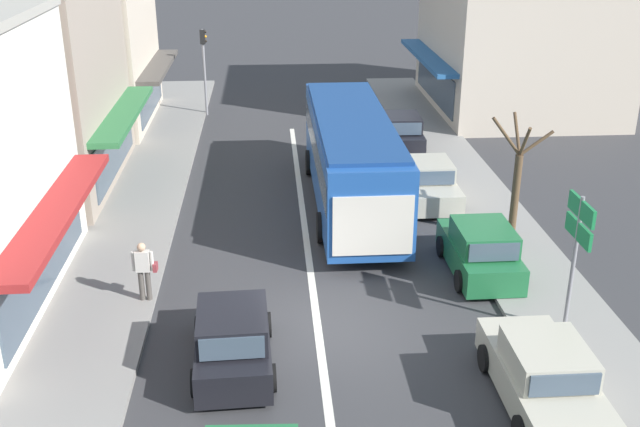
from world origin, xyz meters
The scene contains 17 objects.
ground_plane centered at (0.00, 0.00, 0.00)m, with size 140.00×140.00×0.00m, color #353538.
lane_centre_line centered at (0.00, 4.00, 0.00)m, with size 0.20×28.00×0.01m, color silver.
sidewalk_left centered at (-6.80, 6.00, 0.07)m, with size 5.20×44.00×0.14m, color gray.
kerb_right centered at (6.20, 6.00, 0.06)m, with size 2.80×44.00×0.12m, color gray.
shopfront_mid_block centered at (-10.18, 11.08, 4.23)m, with size 7.83×8.61×8.48m.
shopfront_far_end centered at (-10.18, 19.63, 3.50)m, with size 8.16×8.18×7.00m.
building_right_far centered at (11.48, 21.03, 4.20)m, with size 9.31×10.18×8.42m.
city_bus centered at (1.70, 8.29, 1.88)m, with size 2.78×10.86×3.23m.
hatchback_queue_far_back centered at (-2.02, -1.30, 0.71)m, with size 1.93×3.76×1.54m.
parked_sedan_kerb_front centered at (4.50, -3.16, 0.66)m, with size 1.91×4.20×1.47m.
parked_hatchback_kerb_second centered at (4.79, 2.86, 0.71)m, with size 1.84×3.71×1.54m.
parked_sedan_kerb_third centered at (4.47, 8.64, 0.66)m, with size 1.91×4.20×1.47m.
parked_hatchback_kerb_rear centered at (4.53, 14.63, 0.71)m, with size 1.91×3.75×1.54m.
traffic_light_downstreet centered at (-4.13, 20.80, 2.85)m, with size 0.33×0.24×4.20m.
directional_road_sign centered at (6.03, -0.46, 2.70)m, with size 0.10×1.40×3.60m.
street_tree_right centered at (6.44, 5.14, 1.85)m, with size 1.94×1.55×3.97m.
pedestrian_with_handbag_near centered at (-4.41, 1.73, 1.07)m, with size 0.65×0.25×1.63m.
Camera 1 is at (-1.08, -15.87, 9.80)m, focal length 42.00 mm.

